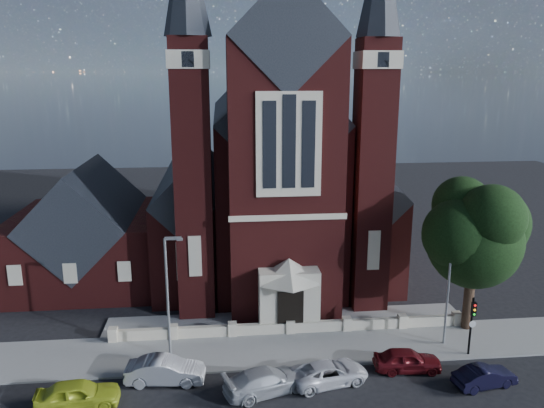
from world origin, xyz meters
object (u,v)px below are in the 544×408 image
Objects in this scene: parish_hall at (88,236)px; car_silver_b at (266,381)px; car_white_suv at (329,373)px; street_lamp_left at (169,291)px; car_lime_van at (78,394)px; car_silver_a at (165,370)px; street_tree at (478,236)px; traffic_signal at (472,319)px; church at (268,174)px; car_navy at (485,377)px; car_dark_red at (407,360)px; street_lamp_right at (450,280)px.

car_silver_b is at bearing -53.01° from parish_hall.
car_white_suv is at bearing -100.33° from car_silver_b.
car_lime_van is (-4.64, -4.55, -3.84)m from street_lamp_left.
street_tree is at bearing -73.76° from car_silver_a.
street_tree is at bearing -87.57° from car_silver_b.
car_white_suv is (17.47, -17.62, -3.37)m from parish_hall.
traffic_signal reaches higher than car_white_suv.
church is 23.94m from traffic_signal.
car_dark_red is at bearing 50.55° from car_navy.
street_lamp_left is 7.54m from car_lime_van.
street_lamp_right is at bearing -61.96° from church.
traffic_signal is 19.16m from car_silver_a.
car_silver_a is 14.52m from car_dark_red.
car_dark_red is (-3.61, -2.80, -3.90)m from street_lamp_right.
car_white_suv is (14.02, 0.92, -0.11)m from car_lime_van.
parish_hall reaches higher than street_lamp_right.
car_silver_a is 18.53m from car_navy.
parish_hall reaches higher than car_dark_red.
car_navy is (22.89, -0.33, -0.14)m from car_lime_van.
car_lime_van is at bearing 80.87° from car_white_suv.
street_lamp_right is 1.99× the size of car_dark_red.
car_silver_b is at bearing -36.80° from street_lamp_left.
street_lamp_right is (26.09, -14.00, 0.59)m from parish_hall.
street_lamp_right is at bearing 0.00° from street_lamp_left.
parish_hall is 2.63× the size of car_white_suv.
car_silver_a is at bearing 93.77° from car_dark_red.
traffic_signal is 0.90× the size of car_lime_van.
street_lamp_right is at bearing -77.38° from car_silver_a.
street_lamp_right is (18.00, 0.00, 0.00)m from street_lamp_left.
car_lime_van is 0.97× the size of car_silver_a.
traffic_signal reaches higher than car_navy.
car_silver_a is at bearing -73.44° from car_lime_van.
church reaches higher than car_dark_red.
street_lamp_left is 8.03m from car_silver_b.
street_tree is 2.67× the size of traffic_signal.
car_navy is at bearing -35.62° from parish_hall.
car_silver_a reaches higher than car_silver_b.
parish_hall is 31.20m from traffic_signal.
traffic_signal is at bearing -70.45° from car_dark_red.
traffic_signal is 0.86× the size of car_white_suv.
traffic_signal is at bearing -22.42° from car_navy.
car_lime_van is at bearing 72.59° from car_silver_b.
car_navy is at bearing -97.34° from car_lime_van.
traffic_signal is at bearing -82.46° from car_silver_a.
car_silver_a reaches higher than car_white_suv.
parish_hall is 3.27× the size of car_navy.
traffic_signal reaches higher than car_silver_a.
car_navy is at bearing -110.96° from car_white_suv.
car_lime_van is at bearing -79.45° from parish_hall.
street_lamp_left is at bearing -52.08° from car_lime_van.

